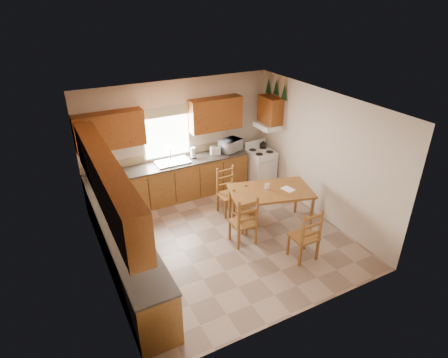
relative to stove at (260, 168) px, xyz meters
name	(u,v)px	position (x,y,z in m)	size (l,w,h in m)	color
floor	(224,238)	(-1.88, -1.65, -0.44)	(4.50, 4.50, 0.00)	gray
ceiling	(224,105)	(-1.88, -1.65, 2.26)	(4.50, 4.50, 0.00)	brown
wall_left	(98,207)	(-4.13, -1.65, 0.91)	(4.50, 4.50, 0.00)	beige
wall_right	(320,155)	(0.37, -1.65, 0.91)	(4.50, 4.50, 0.00)	beige
wall_back	(179,139)	(-1.88, 0.60, 0.91)	(4.50, 4.50, 0.00)	beige
wall_front	(301,244)	(-1.88, -3.90, 0.91)	(4.50, 4.50, 0.00)	beige
lower_cab_back	(171,182)	(-2.25, 0.30, 0.00)	(3.75, 0.60, 0.88)	brown
lower_cab_left	(127,253)	(-3.83, -1.80, 0.00)	(0.60, 3.60, 0.88)	brown
counter_back	(170,164)	(-2.25, 0.30, 0.46)	(3.75, 0.63, 0.04)	#39332C
counter_left	(123,231)	(-3.83, -1.80, 0.46)	(0.63, 3.60, 0.04)	#39332C
backsplash	(165,155)	(-2.25, 0.59, 0.57)	(3.75, 0.01, 0.18)	#917E59
upper_cab_back_left	(110,130)	(-3.43, 0.44, 1.42)	(1.41, 0.33, 0.75)	brown
upper_cab_back_right	(215,114)	(-1.02, 0.44, 1.42)	(1.25, 0.33, 0.75)	brown
upper_cab_left	(107,181)	(-3.96, -1.80, 1.42)	(0.33, 3.60, 0.75)	brown
upper_cab_stove	(270,110)	(0.20, 0.00, 1.46)	(0.33, 0.62, 0.62)	brown
range_hood	(268,126)	(0.15, 0.00, 1.08)	(0.44, 0.62, 0.12)	silver
window_frame	(167,133)	(-2.18, 0.57, 1.11)	(1.13, 0.02, 1.18)	silver
window_pane	(167,133)	(-2.18, 0.57, 1.11)	(1.05, 0.01, 1.10)	white
window_valance	(165,112)	(-2.18, 0.54, 1.61)	(1.19, 0.01, 0.24)	#48623A
sink_basin	(173,162)	(-2.18, 0.30, 0.50)	(0.75, 0.45, 0.04)	silver
pine_decal_a	(284,92)	(0.33, -0.32, 1.94)	(0.22, 0.22, 0.36)	#103313
pine_decal_b	(276,87)	(0.33, 0.00, 1.98)	(0.22, 0.22, 0.36)	#103313
pine_decal_c	(268,86)	(0.33, 0.32, 1.94)	(0.22, 0.22, 0.36)	#103313
stove	(260,168)	(0.00, 0.00, 0.00)	(0.59, 0.61, 0.88)	silver
coffeemaker	(98,170)	(-3.79, 0.29, 0.67)	(0.22, 0.27, 0.38)	silver
paper_towel	(193,153)	(-1.66, 0.34, 0.61)	(0.11, 0.11, 0.26)	white
toaster	(215,151)	(-1.10, 0.29, 0.57)	(0.23, 0.14, 0.19)	silver
microwave	(231,145)	(-0.69, 0.30, 0.63)	(0.48, 0.35, 0.29)	silver
dining_table	(270,208)	(-0.86, -1.70, -0.01)	(1.60, 0.92, 0.86)	brown
chair_near_left	(243,219)	(-1.62, -1.92, 0.08)	(0.44, 0.42, 1.05)	brown
chair_near_right	(304,233)	(-0.88, -2.83, 0.09)	(0.44, 0.42, 1.05)	brown
chair_far_left	(244,209)	(-1.36, -1.52, 0.01)	(0.38, 0.36, 0.90)	brown
chair_far_right	(229,192)	(-1.35, -0.86, 0.08)	(0.44, 0.41, 1.04)	brown
table_paper	(288,189)	(-0.54, -1.83, 0.42)	(0.19, 0.25, 0.00)	white
table_card	(267,186)	(-0.91, -1.63, 0.48)	(0.09, 0.02, 0.12)	white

